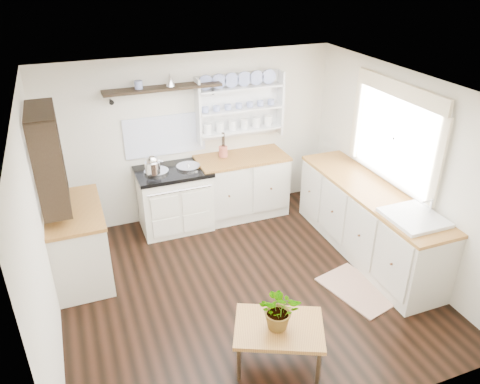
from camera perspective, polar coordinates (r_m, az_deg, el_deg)
name	(u,v)px	position (r m, az deg, el deg)	size (l,w,h in m)	color
floor	(244,286)	(5.52, 0.45, -11.41)	(4.00, 3.80, 0.01)	black
wall_back	(194,138)	(6.53, -5.68, 6.55)	(4.00, 0.02, 2.30)	beige
wall_right	(401,170)	(5.85, 19.06, 2.55)	(0.02, 3.80, 2.30)	beige
wall_left	(40,236)	(4.64, -23.25, -4.99)	(0.02, 3.80, 2.30)	beige
ceiling	(245,90)	(4.46, 0.56, 12.30)	(4.00, 3.80, 0.01)	white
window	(395,133)	(5.77, 18.37, 6.81)	(0.08, 1.55, 1.22)	white
aga_cooker	(175,199)	(6.44, -7.97, -0.79)	(0.98, 0.68, 0.90)	white
back_cabinets	(242,185)	(6.72, 0.22, 0.88)	(1.27, 0.63, 0.90)	beige
right_cabinets	(368,221)	(6.05, 15.28, -3.40)	(0.62, 2.43, 0.90)	beige
belfast_sink	(412,227)	(5.40, 20.25, -4.03)	(0.55, 0.60, 0.45)	white
left_cabinets	(79,242)	(5.75, -19.07, -5.79)	(0.62, 1.13, 0.90)	beige
plate_rack	(238,105)	(6.56, -0.20, 10.51)	(1.20, 0.22, 0.90)	white
high_shelf	(163,89)	(6.10, -9.38, 12.30)	(1.50, 0.29, 0.16)	black
left_shelving	(48,157)	(5.26, -22.37, 3.98)	(0.28, 0.80, 1.05)	black
kettle	(152,164)	(6.03, -10.64, 3.32)	(0.19, 0.19, 0.24)	silver
utensil_crock	(223,152)	(6.49, -2.07, 4.94)	(0.12, 0.12, 0.14)	#AF5440
center_table	(279,330)	(4.45, 4.76, -16.44)	(0.97, 0.85, 0.43)	brown
potted_plant	(280,309)	(4.28, 4.90, -14.01)	(0.37, 0.32, 0.41)	#3F7233
floor_rug	(358,290)	(5.63, 14.17, -11.46)	(0.55, 0.85, 0.02)	#88624F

